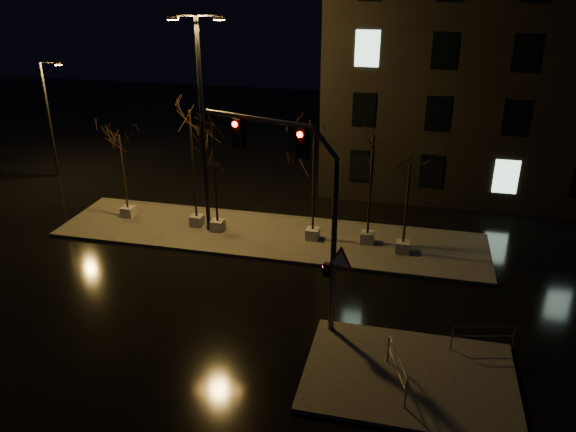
# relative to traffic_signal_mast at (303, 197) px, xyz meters

# --- Properties ---
(ground) EXTENTS (90.00, 90.00, 0.00)m
(ground) POSITION_rel_traffic_signal_mast_xyz_m (-3.30, 1.12, -5.24)
(ground) COLOR black
(ground) RESTS_ON ground
(median) EXTENTS (22.00, 5.00, 0.15)m
(median) POSITION_rel_traffic_signal_mast_xyz_m (-3.30, 7.12, -5.17)
(median) COLOR #403D39
(median) RESTS_ON ground
(sidewalk_corner) EXTENTS (7.00, 5.00, 0.15)m
(sidewalk_corner) POSITION_rel_traffic_signal_mast_xyz_m (4.20, -2.38, -5.17)
(sidewalk_corner) COLOR #403D39
(sidewalk_corner) RESTS_ON ground
(building) EXTENTS (25.00, 12.00, 15.00)m
(building) POSITION_rel_traffic_signal_mast_xyz_m (10.70, 19.12, 2.26)
(building) COLOR black
(building) RESTS_ON ground
(tree_0) EXTENTS (1.80, 1.80, 4.73)m
(tree_0) POSITION_rel_traffic_signal_mast_xyz_m (-11.42, 7.56, -1.50)
(tree_0) COLOR #A6A29B
(tree_0) RESTS_ON median
(tree_1) EXTENTS (1.80, 1.80, 6.36)m
(tree_1) POSITION_rel_traffic_signal_mast_xyz_m (-7.27, 7.32, -0.27)
(tree_1) COLOR #A6A29B
(tree_1) RESTS_ON median
(tree_2) EXTENTS (1.80, 1.80, 5.82)m
(tree_2) POSITION_rel_traffic_signal_mast_xyz_m (-5.99, 6.98, -0.68)
(tree_2) COLOR #A6A29B
(tree_2) RESTS_ON median
(tree_3) EXTENTS (1.80, 1.80, 5.97)m
(tree_3) POSITION_rel_traffic_signal_mast_xyz_m (-0.97, 7.11, -0.56)
(tree_3) COLOR #A6A29B
(tree_3) RESTS_ON median
(tree_4) EXTENTS (1.80, 1.80, 5.68)m
(tree_4) POSITION_rel_traffic_signal_mast_xyz_m (1.76, 7.33, -0.79)
(tree_4) COLOR #A6A29B
(tree_4) RESTS_ON median
(tree_5) EXTENTS (1.80, 1.80, 4.63)m
(tree_5) POSITION_rel_traffic_signal_mast_xyz_m (3.53, 6.68, -1.58)
(tree_5) COLOR #A6A29B
(tree_5) RESTS_ON median
(traffic_signal_mast) EXTENTS (6.06, 2.08, 7.76)m
(traffic_signal_mast) POSITION_rel_traffic_signal_mast_xyz_m (0.00, 0.00, 0.00)
(traffic_signal_mast) COLOR #55575C
(traffic_signal_mast) RESTS_ON sidewalk_corner
(streetlight_main) EXTENTS (2.67, 0.76, 10.68)m
(streetlight_main) POSITION_rel_traffic_signal_mast_xyz_m (-6.48, 6.98, 1.07)
(streetlight_main) COLOR black
(streetlight_main) RESTS_ON median
(streetlight_far) EXTENTS (1.46, 0.52, 7.48)m
(streetlight_far) POSITION_rel_traffic_signal_mast_xyz_m (-19.34, 13.01, -1.13)
(streetlight_far) COLOR black
(streetlight_far) RESTS_ON ground
(guard_rail_a) EXTENTS (2.19, 0.54, 0.97)m
(guard_rail_a) POSITION_rel_traffic_signal_mast_xyz_m (6.65, -0.38, -4.46)
(guard_rail_a) COLOR #55575C
(guard_rail_a) RESTS_ON sidewalk_corner
(guard_rail_b) EXTENTS (0.74, 2.20, 1.09)m
(guard_rail_b) POSITION_rel_traffic_signal_mast_xyz_m (3.77, -2.95, -4.39)
(guard_rail_b) COLOR #55575C
(guard_rail_b) RESTS_ON sidewalk_corner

